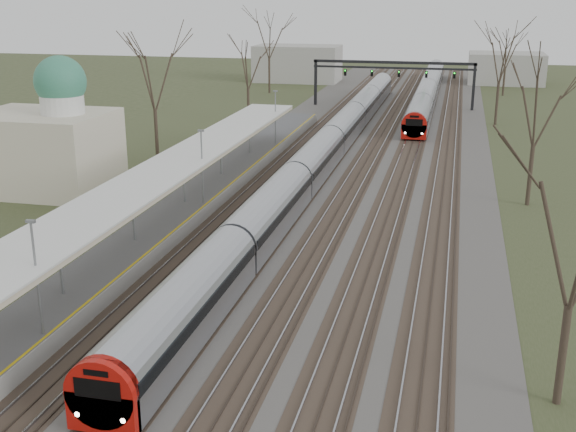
% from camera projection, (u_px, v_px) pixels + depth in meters
% --- Properties ---
extents(track_bed, '(24.00, 160.00, 0.22)m').
position_uv_depth(track_bed, '(361.00, 156.00, 66.95)').
color(track_bed, '#474442').
rests_on(track_bed, ground).
extents(platform, '(3.50, 69.00, 1.00)m').
position_uv_depth(platform, '(202.00, 196.00, 52.60)').
color(platform, '#9E9B93').
rests_on(platform, ground).
extents(canopy, '(4.10, 50.00, 3.11)m').
position_uv_depth(canopy, '(177.00, 164.00, 47.38)').
color(canopy, slate).
rests_on(canopy, platform).
extents(dome_building, '(10.00, 8.00, 10.30)m').
position_uv_depth(dome_building, '(46.00, 143.00, 54.86)').
color(dome_building, beige).
rests_on(dome_building, ground).
extents(signal_gantry, '(21.00, 0.59, 6.08)m').
position_uv_depth(signal_gantry, '(394.00, 70.00, 93.35)').
color(signal_gantry, black).
rests_on(signal_gantry, ground).
extents(tree_west_far, '(5.50, 5.50, 11.33)m').
position_uv_depth(tree_west_far, '(153.00, 73.00, 61.84)').
color(tree_west_far, '#2D231C').
rests_on(tree_west_far, ground).
extents(tree_east_far, '(5.00, 5.00, 10.30)m').
position_uv_depth(tree_east_far, '(537.00, 105.00, 49.72)').
color(tree_east_far, '#2D231C').
rests_on(tree_east_far, ground).
extents(train_near, '(2.62, 90.21, 3.05)m').
position_uv_depth(train_near, '(330.00, 143.00, 66.07)').
color(train_near, '#9DA0A7').
rests_on(train_near, ground).
extents(train_far, '(2.62, 60.21, 3.05)m').
position_uv_depth(train_far, '(428.00, 90.00, 100.77)').
color(train_far, '#9DA0A7').
rests_on(train_far, ground).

